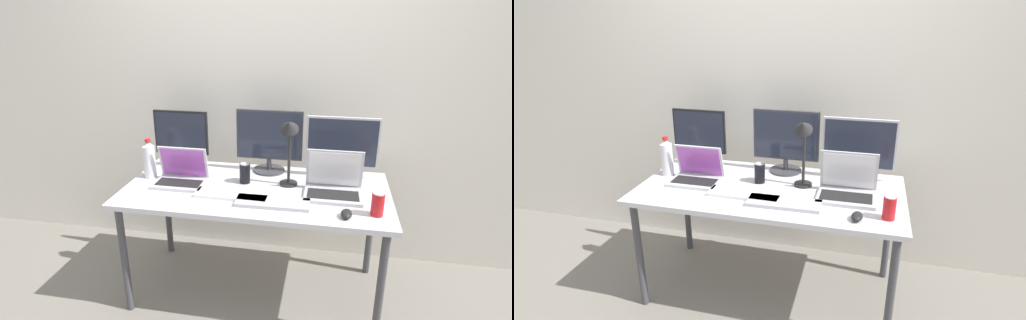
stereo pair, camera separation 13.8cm
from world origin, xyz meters
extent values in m
plane|color=gray|center=(0.00, 0.00, 0.00)|extent=(16.00, 16.00, 0.00)
cube|color=silver|center=(0.00, 0.59, 1.30)|extent=(7.00, 0.08, 2.60)
cylinder|color=#424247|center=(-0.73, -0.33, 0.35)|extent=(0.04, 0.04, 0.71)
cylinder|color=#424247|center=(0.73, -0.33, 0.35)|extent=(0.04, 0.04, 0.71)
cylinder|color=#424247|center=(-0.73, 0.33, 0.35)|extent=(0.04, 0.04, 0.71)
cylinder|color=#424247|center=(0.73, 0.33, 0.35)|extent=(0.04, 0.04, 0.71)
cube|color=silver|center=(0.00, 0.00, 0.72)|extent=(1.59, 0.78, 0.03)
cylinder|color=black|center=(-0.56, 0.26, 0.75)|extent=(0.22, 0.22, 0.01)
cylinder|color=black|center=(-0.56, 0.26, 0.79)|extent=(0.03, 0.03, 0.08)
cube|color=black|center=(-0.56, 0.26, 0.98)|extent=(0.37, 0.02, 0.30)
cube|color=#232838|center=(-0.56, 0.25, 0.98)|extent=(0.35, 0.01, 0.27)
cylinder|color=#38383D|center=(0.03, 0.29, 0.75)|extent=(0.21, 0.21, 0.01)
cylinder|color=#38383D|center=(0.03, 0.29, 0.79)|extent=(0.03, 0.03, 0.07)
cube|color=#38383D|center=(0.03, 0.29, 0.99)|extent=(0.43, 0.02, 0.33)
cube|color=#232838|center=(0.03, 0.28, 0.99)|extent=(0.41, 0.01, 0.30)
cylinder|color=silver|center=(0.50, 0.27, 0.75)|extent=(0.21, 0.21, 0.01)
cylinder|color=silver|center=(0.50, 0.27, 0.78)|extent=(0.03, 0.03, 0.06)
cube|color=silver|center=(0.50, 0.27, 0.98)|extent=(0.45, 0.02, 0.32)
cube|color=#232838|center=(0.50, 0.26, 0.98)|extent=(0.43, 0.01, 0.30)
cube|color=silver|center=(-0.47, -0.04, 0.75)|extent=(0.31, 0.21, 0.02)
cube|color=black|center=(-0.47, -0.06, 0.76)|extent=(0.27, 0.12, 0.00)
cube|color=silver|center=(-0.47, 0.04, 0.86)|extent=(0.31, 0.06, 0.21)
cube|color=#A54CB2|center=(-0.47, 0.03, 0.86)|extent=(0.28, 0.05, 0.18)
cube|color=#B7B7BC|center=(0.46, -0.04, 0.75)|extent=(0.33, 0.24, 0.02)
cube|color=black|center=(0.46, -0.06, 0.76)|extent=(0.29, 0.13, 0.00)
cube|color=#B7B7BC|center=(0.46, 0.06, 0.88)|extent=(0.33, 0.06, 0.24)
cube|color=white|center=(0.46, 0.05, 0.88)|extent=(0.30, 0.05, 0.21)
cube|color=#B2B2B7|center=(0.13, -0.20, 0.75)|extent=(0.41, 0.15, 0.02)
cube|color=white|center=(-0.12, -0.15, 0.75)|extent=(0.43, 0.14, 0.02)
ellipsoid|color=black|center=(0.53, -0.28, 0.76)|extent=(0.07, 0.10, 0.04)
cylinder|color=silver|center=(-0.70, 0.05, 0.84)|extent=(0.08, 0.08, 0.21)
cone|color=silver|center=(-0.70, 0.05, 0.96)|extent=(0.07, 0.07, 0.03)
cylinder|color=red|center=(-0.70, 0.05, 0.99)|extent=(0.04, 0.04, 0.02)
cylinder|color=black|center=(-0.08, 0.07, 0.80)|extent=(0.07, 0.07, 0.12)
cylinder|color=silver|center=(-0.08, 0.07, 0.86)|extent=(0.06, 0.06, 0.00)
cylinder|color=red|center=(0.69, -0.22, 0.80)|extent=(0.07, 0.07, 0.12)
cylinder|color=silver|center=(0.69, -0.22, 0.86)|extent=(0.06, 0.06, 0.00)
cylinder|color=black|center=(0.19, 0.09, 0.75)|extent=(0.11, 0.11, 0.01)
cylinder|color=black|center=(0.19, 0.09, 0.93)|extent=(0.02, 0.02, 0.35)
cone|color=black|center=(0.19, 0.03, 1.13)|extent=(0.11, 0.12, 0.11)
camera|label=1|loc=(0.41, -2.17, 1.73)|focal=28.00mm
camera|label=2|loc=(0.54, -2.14, 1.73)|focal=28.00mm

